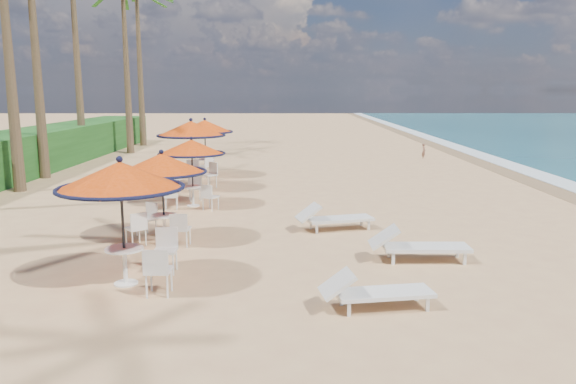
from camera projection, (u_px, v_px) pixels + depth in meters
The scene contains 11 objects.
ground at pixel (370, 285), 10.63m from camera, with size 160.00×160.00×0.00m, color tan.
wetsand_band at pixel (561, 191), 20.45m from camera, with size 1.40×140.00×0.02m, color olive.
station_0 at pixel (125, 187), 10.35m from camera, with size 2.35×2.35×2.45m.
station_1 at pixel (160, 175), 13.42m from camera, with size 2.15×2.15×2.25m.
station_2 at pixel (192, 156), 17.57m from camera, with size 2.12×2.20×2.21m.
station_3 at pixel (191, 137), 20.65m from camera, with size 2.53×2.53×2.64m.
station_4 at pixel (205, 132), 23.82m from camera, with size 2.40×2.40×2.50m.
lounger_near at pixel (373, 291), 9.40m from camera, with size 1.98×0.90×0.69m.
lounger_mid at pixel (416, 245), 12.06m from camera, with size 2.14×0.67×0.77m.
lounger_far at pixel (332, 217), 14.74m from camera, with size 2.13×1.14×0.73m.
person at pixel (424, 151), 30.26m from camera, with size 0.31×0.21×0.86m, color brown.
Camera 1 is at (-1.53, -10.14, 3.63)m, focal length 35.00 mm.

